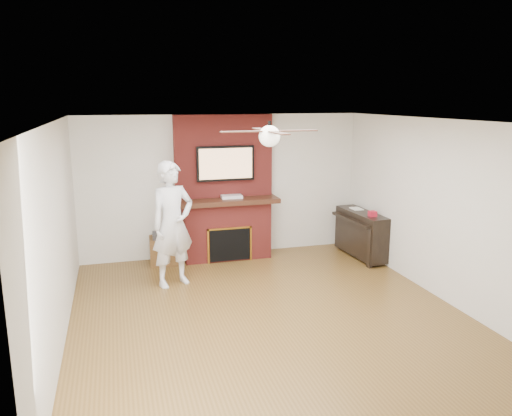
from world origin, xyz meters
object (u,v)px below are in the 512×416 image
object	(u,v)px
fireplace	(225,202)
piano	(361,233)
side_table	(164,249)
person	(173,224)

from	to	relation	value
fireplace	piano	xyz separation A→B (m)	(2.30, -0.68, -0.55)
fireplace	side_table	distance (m)	1.33
side_table	piano	xyz separation A→B (m)	(3.40, -0.62, 0.19)
side_table	piano	bearing A→B (deg)	-7.43
fireplace	person	xyz separation A→B (m)	(-1.05, -1.11, -0.05)
side_table	person	bearing A→B (deg)	-84.34
fireplace	side_table	world-z (taller)	fireplace
fireplace	person	bearing A→B (deg)	-133.31
piano	side_table	bearing A→B (deg)	165.99
side_table	piano	distance (m)	3.46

